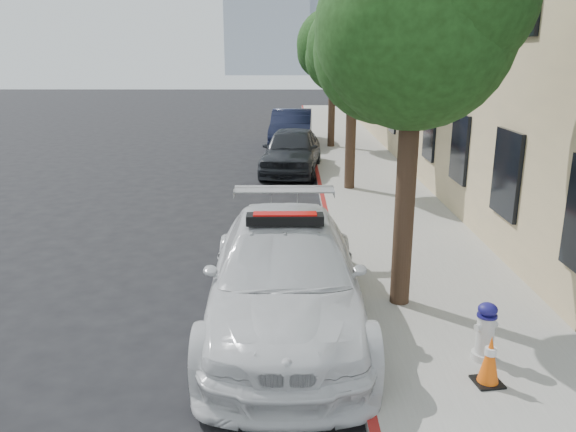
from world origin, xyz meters
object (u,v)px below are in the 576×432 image
(fire_hydrant, at_px, (485,332))
(traffic_cone, at_px, (490,360))
(parked_car_mid, at_px, (292,151))
(police_car, at_px, (285,275))
(parked_car_far, at_px, (292,128))

(fire_hydrant, bearing_deg, traffic_cone, -126.44)
(fire_hydrant, bearing_deg, parked_car_mid, 77.36)
(police_car, bearing_deg, parked_car_far, 88.65)
(parked_car_mid, relative_size, parked_car_far, 0.92)
(police_car, relative_size, parked_car_mid, 1.21)
(parked_car_far, bearing_deg, parked_car_mid, -87.29)
(parked_car_far, distance_m, traffic_cone, 19.17)
(parked_car_mid, height_order, traffic_cone, parked_car_mid)
(parked_car_far, bearing_deg, fire_hydrant, -79.74)
(traffic_cone, bearing_deg, police_car, 143.49)
(parked_car_far, relative_size, fire_hydrant, 6.38)
(police_car, distance_m, parked_car_far, 17.23)
(parked_car_far, bearing_deg, traffic_cone, -80.33)
(parked_car_mid, bearing_deg, parked_car_far, 96.37)
(police_car, height_order, fire_hydrant, police_car)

